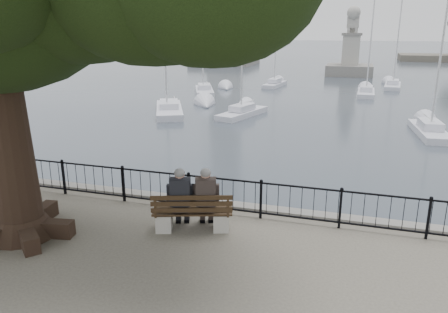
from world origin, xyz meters
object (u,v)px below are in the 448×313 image
at_px(person_left, 181,200).
at_px(person_right, 206,200).
at_px(bench, 192,217).
at_px(lion_monument, 350,58).

relative_size(person_left, person_right, 1.00).
relative_size(bench, person_left, 1.25).
height_order(person_left, person_right, same).
xyz_separation_m(person_right, lion_monument, (2.16, 48.42, 0.33)).
bearing_deg(lion_monument, bench, -92.88).
bearing_deg(bench, lion_monument, 87.12).
distance_m(bench, lion_monument, 48.70).
bearing_deg(person_right, lion_monument, 87.45).
height_order(person_left, lion_monument, lion_monument).
xyz_separation_m(bench, person_left, (-0.30, 0.02, 0.39)).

